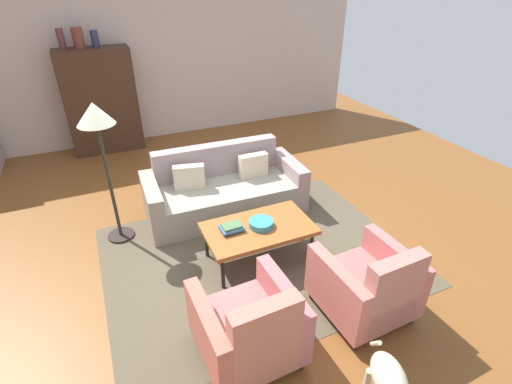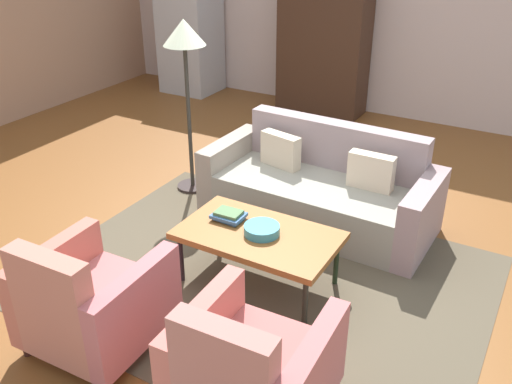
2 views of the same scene
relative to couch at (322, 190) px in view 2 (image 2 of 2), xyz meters
The scene contains 12 objects.
ground_plane 0.86m from the couch, 118.92° to the right, with size 10.50×10.50×0.00m, color brown.
wall_back 3.39m from the couch, 97.05° to the left, with size 8.75×0.12×2.80m, color beige.
area_rug 1.17m from the couch, 90.12° to the right, with size 3.40×2.60×0.01m, color brown.
couch is the anchor object (origin of this frame).
coffee_table 1.19m from the couch, 90.12° to the right, with size 1.20×0.70×0.45m.
armchair_left 2.43m from the couch, 104.31° to the right, with size 0.83×0.83×0.88m.
armchair_right 2.43m from the couch, 75.69° to the right, with size 0.83×0.83×0.88m.
fruit_bowl 1.20m from the couch, 88.71° to the right, with size 0.27×0.27×0.07m, color teal.
book_stack 1.19m from the couch, 104.87° to the right, with size 0.25×0.19×0.07m.
cabinet 3.15m from the couch, 113.86° to the left, with size 1.20×0.51×1.80m.
refrigerator 4.42m from the couch, 141.45° to the left, with size 0.80×0.73×1.85m.
floor_lamp 1.83m from the couch, behind, with size 0.40×0.40×1.72m.
Camera 2 is at (2.15, -3.58, 2.65)m, focal length 39.09 mm.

